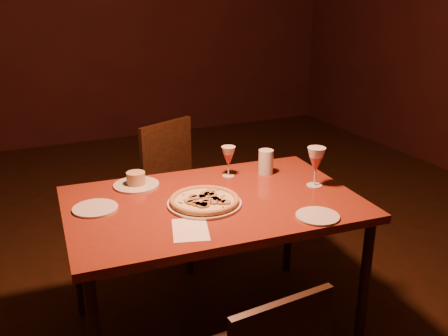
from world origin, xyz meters
name	(u,v)px	position (x,y,z in m)	size (l,w,h in m)	color
floor	(206,302)	(0.00, 0.00, 0.00)	(7.00, 7.00, 0.00)	black
back_wall	(78,6)	(0.00, 3.50, 1.50)	(6.00, 0.04, 3.00)	#341110
dining_table	(213,212)	(-0.05, -0.23, 0.67)	(1.43, 0.97, 0.74)	maroon
chair_far	(181,183)	(0.09, 0.62, 0.50)	(0.56, 0.56, 0.88)	black
pizza_plate	(204,201)	(-0.11, -0.26, 0.76)	(0.35, 0.35, 0.04)	silver
ramekin_saucer	(136,182)	(-0.33, 0.10, 0.76)	(0.23, 0.23, 0.07)	silver
wine_glass_far	(228,162)	(0.15, 0.03, 0.82)	(0.07, 0.07, 0.16)	#B5504B
wine_glass_right	(315,167)	(0.49, -0.27, 0.84)	(0.09, 0.09, 0.20)	#B5504B
water_tumbler	(266,162)	(0.35, -0.02, 0.80)	(0.08, 0.08, 0.13)	silver
side_plate_left	(95,208)	(-0.58, -0.10, 0.74)	(0.21, 0.21, 0.01)	silver
side_plate_near	(318,216)	(0.30, -0.59, 0.74)	(0.19, 0.19, 0.01)	silver
menu_card	(190,230)	(-0.26, -0.47, 0.74)	(0.15, 0.22, 0.00)	white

